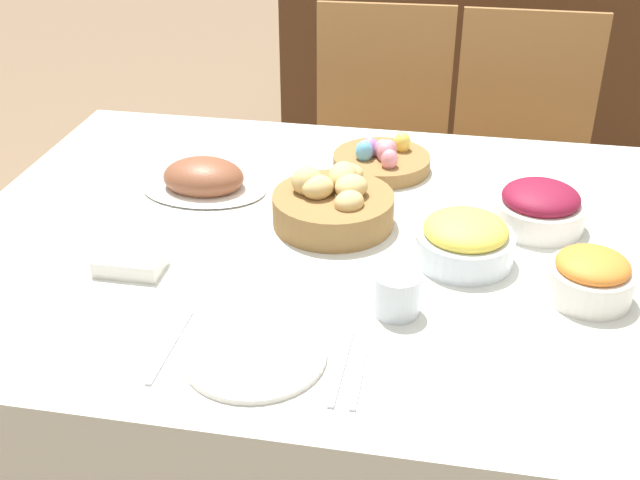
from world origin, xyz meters
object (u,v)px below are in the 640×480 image
Objects in this scene: bread_basket at (332,203)px; beet_salad_bowl at (540,207)px; drinking_cup at (397,294)px; sideboard at (463,79)px; carrot_bowl at (591,277)px; ham_platter at (204,179)px; spoon at (361,368)px; knife at (342,366)px; egg_basket at (382,160)px; butter_dish at (130,263)px; chair_far_center at (378,158)px; pineapple_bowl at (465,240)px; dinner_plate at (254,355)px; fork at (170,346)px; chair_far_right at (520,168)px.

beet_salad_bowl is (0.42, 0.06, -0.00)m from bread_basket.
bread_basket is at bearing 118.70° from drinking_cup.
sideboard reaches higher than bread_basket.
drinking_cup is at bearing -162.24° from carrot_bowl.
ham_platter is (-0.55, -1.80, 0.33)m from sideboard.
beet_salad_bowl is at bearing 60.12° from spoon.
knife is at bearing -145.62° from carrot_bowl.
egg_basket is 1.84× the size of butter_dish.
pineapple_bowl is at bearing -76.99° from chair_far_center.
knife is 0.48m from butter_dish.
carrot_bowl reaches higher than ham_platter.
ham_platter is at bearing 177.27° from beet_salad_bowl.
carrot_bowl is at bearing 26.81° from dinner_plate.
egg_basket is 0.74m from spoon.
drinking_cup is at bearing 26.15° from fork.
beet_salad_bowl reaches higher than butter_dish.
sideboard is 6.44× the size of dinner_plate.
pineapple_bowl is 0.48m from dinner_plate.
drinking_cup reaches higher than spoon.
carrot_bowl is at bearing 35.08° from knife.
beet_salad_bowl is 1.23× the size of carrot_bowl.
bread_basket is (-0.24, -1.90, 0.35)m from sideboard.
pineapple_bowl is 0.39m from spoon.
chair_far_center is 1.34m from dinner_plate.
sideboard is 7.95× the size of pineapple_bowl.
chair_far_center reaches higher than carrot_bowl.
chair_far_right reaches higher than beet_salad_bowl.
spoon is (-0.31, -1.32, 0.23)m from chair_far_right.
spoon is at bearing -24.34° from butter_dish.
sideboard reaches higher than egg_basket.
bread_basket is 3.08× the size of drinking_cup.
pineapple_bowl is 0.81× the size of dinner_plate.
chair_far_right is at bearing 55.16° from butter_dish.
beet_salad_bowl is 0.26m from carrot_bowl.
spoon is (-0.37, -0.27, -0.04)m from carrot_bowl.
egg_basket is at bearing 93.48° from spoon.
bread_basket is 1.66× the size of carrot_bowl.
chair_far_right is 6.47× the size of carrot_bowl.
dinner_plate is at bearing -95.68° from bread_basket.
beet_salad_bowl is at bearing 8.28° from bread_basket.
beet_salad_bowl reaches higher than drinking_cup.
beet_salad_bowl is at bearing 48.53° from pineapple_bowl.
sideboard is 2.40m from dinner_plate.
fork is at bearing -109.17° from egg_basket.
fork is (-0.14, 0.00, -0.00)m from dinner_plate.
dinner_plate is at bearing -96.91° from sideboard.
knife is (-0.18, -0.36, -0.04)m from pineapple_bowl.
bread_basket reaches higher than dinner_plate.
ham_platter is at bearing -134.47° from chair_far_right.
chair_far_right is 0.43m from chair_far_center.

